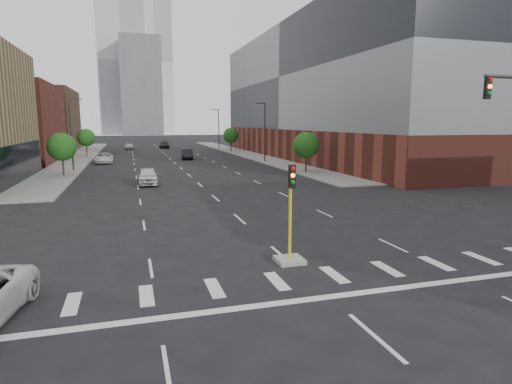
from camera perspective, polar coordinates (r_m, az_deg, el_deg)
name	(u,v)px	position (r m, az deg, el deg)	size (l,w,h in m)	color
ground	(419,375)	(12.24, 20.94, -21.82)	(400.00, 400.00, 0.00)	black
sidewalk_left_far	(81,157)	(82.83, -22.33, 4.39)	(5.00, 92.00, 0.15)	gray
sidewalk_right_far	(243,153)	(85.20, -1.77, 5.20)	(5.00, 92.00, 0.15)	gray
building_left_far_b	(23,120)	(102.32, -28.62, 8.37)	(20.00, 24.00, 13.00)	brown
building_right_main	(344,94)	(77.32, 11.67, 12.70)	(24.00, 70.00, 22.00)	brown
tower_left	(122,63)	(229.99, -17.44, 16.11)	(22.00, 22.00, 70.00)	#B2B7BC
tower_right	(154,64)	(270.81, -13.42, 16.26)	(20.00, 20.00, 80.00)	#B2B7BC
tower_mid	(141,87)	(208.88, -15.08, 13.36)	(18.00, 18.00, 44.00)	slate
median_traffic_signal	(290,241)	(19.12, 4.55, -6.59)	(1.20, 1.20, 4.40)	#999993
streetlight_right_a	(264,130)	(66.30, 1.10, 8.30)	(1.60, 0.22, 9.07)	#2D2D30
streetlight_right_b	(218,127)	(100.21, -5.04, 8.62)	(1.60, 0.22, 9.07)	#2D2D30
streetlight_left	(72,132)	(58.58, -23.35, 7.41)	(1.60, 0.22, 9.07)	#2D2D30
tree_left_near	(62,147)	(53.75, -24.48, 5.50)	(3.20, 3.20, 4.85)	#382619
tree_left_far	(86,138)	(83.55, -21.72, 6.75)	(3.20, 3.20, 4.85)	#382619
tree_right_near	(306,145)	(52.50, 6.71, 6.20)	(3.20, 3.20, 4.85)	#382619
tree_right_far	(231,135)	(90.61, -3.38, 7.54)	(3.20, 3.20, 4.85)	#382619
car_near_left	(148,176)	(44.20, -14.25, 2.09)	(2.01, 5.00, 1.70)	silver
car_mid_right	(187,154)	(73.29, -9.18, 5.03)	(1.81, 5.18, 1.71)	black
car_far_left	(104,158)	(68.87, -19.60, 4.27)	(2.56, 5.54, 1.54)	silver
car_deep_right	(164,145)	(104.69, -12.11, 6.17)	(2.27, 5.59, 1.62)	black
car_distant	(129,146)	(101.88, -16.52, 5.87)	(1.71, 4.26, 1.45)	silver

